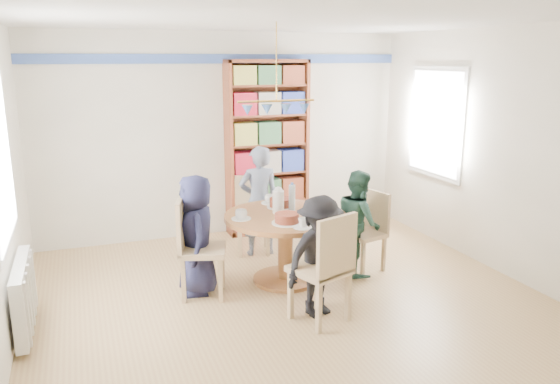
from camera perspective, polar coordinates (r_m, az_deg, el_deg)
name	(u,v)px	position (r m, az deg, el deg)	size (l,w,h in m)	color
ground	(294,304)	(5.49, 1.49, -11.66)	(5.00, 5.00, 0.00)	tan
room_shell	(241,128)	(5.73, -4.10, 6.65)	(5.00, 5.00, 5.00)	white
radiator	(24,296)	(5.32, -25.19, -9.79)	(0.12, 1.00, 0.60)	silver
dining_table	(285,232)	(5.83, 0.57, -4.18)	(1.30, 1.30, 0.75)	brown
chair_left	(194,243)	(5.55, -8.98, -5.28)	(0.56, 0.56, 1.02)	tan
chair_right	(369,227)	(6.28, 9.29, -3.64)	(0.49, 0.49, 0.90)	tan
chair_far	(252,210)	(6.79, -2.89, -1.94)	(0.50, 0.50, 0.94)	tan
chair_near	(327,264)	(4.92, 4.90, -7.51)	(0.59, 0.59, 1.04)	tan
person_left	(196,235)	(5.61, -8.72, -4.44)	(0.60, 0.39, 1.24)	#161832
person_right	(358,222)	(6.13, 8.18, -3.14)	(0.57, 0.44, 1.17)	#1C382D
person_far	(259,201)	(6.61, -2.20, -0.94)	(0.49, 0.32, 1.35)	gray
person_near	(319,256)	(5.09, 4.15, -6.73)	(0.75, 0.43, 1.15)	black
bookshelf	(267,149)	(7.43, -1.37, 4.48)	(1.12, 0.33, 2.34)	brown
tableware	(282,208)	(5.77, 0.25, -1.67)	(1.18, 1.18, 0.31)	white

